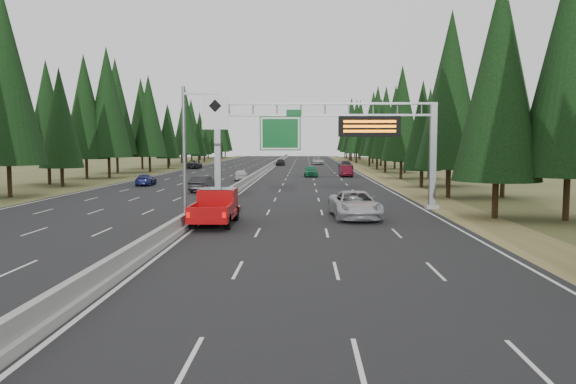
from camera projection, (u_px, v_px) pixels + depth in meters
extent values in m
cube|color=black|center=(261.00, 175.00, 86.77)|extent=(32.00, 260.00, 0.08)
cube|color=olive|center=(376.00, 175.00, 86.24)|extent=(3.60, 260.00, 0.06)
cube|color=#474C23|center=(147.00, 175.00, 87.29)|extent=(3.60, 260.00, 0.06)
cube|color=gray|center=(261.00, 174.00, 86.75)|extent=(0.70, 260.00, 0.30)
cube|color=gray|center=(261.00, 171.00, 86.72)|extent=(0.30, 260.00, 0.60)
cube|color=slate|center=(218.00, 156.00, 41.60)|extent=(0.45, 0.45, 7.80)
cube|color=gray|center=(218.00, 206.00, 41.93)|extent=(0.90, 0.90, 0.30)
cube|color=slate|center=(433.00, 156.00, 41.14)|extent=(0.45, 0.45, 7.80)
cube|color=gray|center=(432.00, 207.00, 41.46)|extent=(0.90, 0.90, 0.30)
cube|color=slate|center=(325.00, 104.00, 41.04)|extent=(15.85, 0.35, 0.16)
cube|color=slate|center=(325.00, 115.00, 41.11)|extent=(15.85, 0.35, 0.16)
cube|color=#054C19|center=(280.00, 133.00, 41.08)|extent=(3.00, 0.10, 2.50)
cube|color=silver|center=(280.00, 133.00, 41.02)|extent=(2.85, 0.02, 2.35)
cube|color=#054C19|center=(294.00, 113.00, 40.92)|extent=(1.10, 0.10, 0.45)
cube|color=black|center=(369.00, 126.00, 40.79)|extent=(4.50, 0.40, 1.50)
cube|color=orange|center=(370.00, 121.00, 40.54)|extent=(3.80, 0.02, 0.18)
cube|color=orange|center=(370.00, 126.00, 40.57)|extent=(3.80, 0.02, 0.18)
cube|color=orange|center=(370.00, 131.00, 40.60)|extent=(3.80, 0.02, 0.18)
cylinder|color=slate|center=(184.00, 158.00, 31.65)|extent=(0.20, 0.20, 8.00)
cube|color=gray|center=(185.00, 226.00, 31.98)|extent=(0.50, 0.50, 0.20)
cube|color=slate|center=(201.00, 93.00, 31.31)|extent=(2.00, 0.15, 0.15)
cube|color=silver|center=(215.00, 113.00, 31.26)|extent=(1.50, 0.06, 1.80)
cylinder|color=black|center=(495.00, 200.00, 36.31)|extent=(0.40, 0.40, 2.48)
cone|color=black|center=(499.00, 79.00, 35.64)|extent=(5.59, 5.59, 13.04)
cylinder|color=black|center=(566.00, 199.00, 35.47)|extent=(0.40, 0.40, 2.83)
cone|color=black|center=(572.00, 56.00, 34.71)|extent=(6.37, 6.37, 14.87)
cylinder|color=black|center=(448.00, 183.00, 50.12)|extent=(0.40, 0.40, 2.65)
cone|color=black|center=(451.00, 90.00, 49.40)|extent=(5.97, 5.97, 13.92)
cylinder|color=black|center=(503.00, 182.00, 50.79)|extent=(0.40, 0.40, 2.83)
cone|color=black|center=(506.00, 83.00, 50.02)|extent=(6.37, 6.37, 14.87)
cylinder|color=black|center=(421.00, 179.00, 62.57)|extent=(0.40, 0.40, 1.90)
cone|color=black|center=(423.00, 125.00, 62.05)|extent=(4.28, 4.28, 9.99)
cylinder|color=black|center=(448.00, 175.00, 64.60)|extent=(0.40, 0.40, 2.61)
cone|color=black|center=(449.00, 103.00, 63.90)|extent=(5.87, 5.87, 13.71)
cylinder|color=black|center=(401.00, 170.00, 77.88)|extent=(0.40, 0.40, 2.50)
cone|color=black|center=(402.00, 113.00, 77.20)|extent=(5.63, 5.63, 13.13)
cylinder|color=black|center=(429.00, 171.00, 78.75)|extent=(0.40, 0.40, 2.02)
cone|color=black|center=(430.00, 126.00, 78.21)|extent=(4.54, 4.54, 10.59)
cylinder|color=black|center=(385.00, 166.00, 95.01)|extent=(0.40, 0.40, 2.32)
cone|color=black|center=(386.00, 122.00, 94.38)|extent=(5.23, 5.23, 12.19)
cylinder|color=black|center=(405.00, 167.00, 94.01)|extent=(0.40, 0.40, 1.82)
cone|color=black|center=(405.00, 133.00, 93.52)|extent=(4.10, 4.10, 9.57)
cylinder|color=black|center=(377.00, 163.00, 106.31)|extent=(0.40, 0.40, 2.52)
cone|color=black|center=(378.00, 121.00, 105.63)|extent=(5.67, 5.67, 13.23)
cylinder|color=black|center=(395.00, 162.00, 109.23)|extent=(0.40, 0.40, 2.59)
cone|color=black|center=(395.00, 120.00, 108.53)|extent=(5.82, 5.82, 13.58)
cylinder|color=black|center=(369.00, 161.00, 122.19)|extent=(0.40, 0.40, 2.17)
cone|color=black|center=(370.00, 130.00, 121.61)|extent=(4.87, 4.87, 11.37)
cylinder|color=black|center=(381.00, 160.00, 123.12)|extent=(0.40, 0.40, 2.36)
cone|color=black|center=(381.00, 127.00, 122.49)|extent=(5.32, 5.32, 12.40)
cylinder|color=black|center=(356.00, 158.00, 137.13)|extent=(0.40, 0.40, 2.49)
cone|color=black|center=(357.00, 126.00, 136.45)|extent=(5.61, 5.61, 13.10)
cylinder|color=black|center=(373.00, 158.00, 137.94)|extent=(0.40, 0.40, 2.83)
cone|color=black|center=(373.00, 121.00, 137.17)|extent=(6.37, 6.37, 14.86)
cylinder|color=black|center=(351.00, 156.00, 153.74)|extent=(0.40, 0.40, 2.78)
cone|color=black|center=(351.00, 124.00, 152.99)|extent=(6.26, 6.26, 14.60)
cylinder|color=black|center=(369.00, 158.00, 151.10)|extent=(0.40, 0.40, 1.78)
cone|color=black|center=(369.00, 138.00, 150.62)|extent=(4.01, 4.01, 9.37)
cylinder|color=black|center=(350.00, 156.00, 164.84)|extent=(0.40, 0.40, 2.59)
cone|color=black|center=(350.00, 128.00, 164.14)|extent=(5.82, 5.82, 13.58)
cylinder|color=black|center=(360.00, 155.00, 166.11)|extent=(0.40, 0.40, 2.84)
cone|color=black|center=(360.00, 125.00, 165.34)|extent=(6.39, 6.39, 14.92)
cylinder|color=black|center=(347.00, 155.00, 183.09)|extent=(0.40, 0.40, 2.08)
cone|color=black|center=(347.00, 135.00, 182.53)|extent=(4.68, 4.68, 10.93)
cylinder|color=black|center=(359.00, 156.00, 179.63)|extent=(0.40, 0.40, 1.82)
cone|color=black|center=(359.00, 138.00, 179.14)|extent=(4.09, 4.09, 9.55)
cylinder|color=black|center=(345.00, 154.00, 194.62)|extent=(0.40, 0.40, 2.48)
cone|color=black|center=(345.00, 132.00, 193.95)|extent=(5.59, 5.59, 13.04)
cylinder|color=black|center=(355.00, 154.00, 195.55)|extent=(0.40, 0.40, 2.14)
cone|color=black|center=(355.00, 135.00, 194.97)|extent=(4.81, 4.81, 11.22)
cylinder|color=black|center=(10.00, 181.00, 50.80)|extent=(0.40, 0.40, 2.96)
cone|color=black|center=(5.00, 78.00, 50.00)|extent=(6.66, 6.66, 15.54)
cylinder|color=black|center=(62.00, 177.00, 63.60)|extent=(0.40, 0.40, 2.15)
cone|color=black|center=(60.00, 118.00, 63.02)|extent=(4.84, 4.84, 11.29)
cylinder|color=black|center=(49.00, 174.00, 67.36)|extent=(0.40, 0.40, 2.38)
cone|color=black|center=(47.00, 112.00, 66.72)|extent=(5.34, 5.34, 12.47)
cylinder|color=black|center=(109.00, 168.00, 79.61)|extent=(0.40, 0.40, 2.96)
cone|color=black|center=(107.00, 102.00, 78.81)|extent=(6.65, 6.65, 15.51)
cylinder|color=black|center=(87.00, 169.00, 78.39)|extent=(0.40, 0.40, 2.76)
cone|color=black|center=(85.00, 106.00, 77.64)|extent=(6.21, 6.21, 14.50)
cylinder|color=black|center=(150.00, 164.00, 95.97)|extent=(0.40, 0.40, 2.64)
cone|color=black|center=(149.00, 116.00, 95.25)|extent=(5.95, 5.95, 13.89)
cylinder|color=black|center=(117.00, 164.00, 93.05)|extent=(0.40, 0.40, 3.03)
cone|color=black|center=(116.00, 106.00, 92.24)|extent=(6.81, 6.81, 15.89)
cylinder|color=black|center=(168.00, 163.00, 109.08)|extent=(0.40, 0.40, 2.02)
cone|color=black|center=(168.00, 131.00, 108.54)|extent=(4.54, 4.54, 10.60)
cylinder|color=black|center=(142.00, 162.00, 107.51)|extent=(0.40, 0.40, 2.78)
cone|color=black|center=(141.00, 116.00, 106.76)|extent=(6.26, 6.26, 14.61)
cylinder|color=black|center=(186.00, 160.00, 122.68)|extent=(0.40, 0.40, 2.68)
cone|color=black|center=(186.00, 121.00, 121.96)|extent=(6.03, 6.03, 14.07)
cylinder|color=black|center=(169.00, 161.00, 125.63)|extent=(0.40, 0.40, 2.08)
cone|color=black|center=(169.00, 132.00, 125.07)|extent=(4.69, 4.69, 10.94)
cylinder|color=black|center=(199.00, 160.00, 136.75)|extent=(0.40, 0.40, 1.77)
cone|color=black|center=(199.00, 137.00, 136.28)|extent=(3.98, 3.98, 9.28)
cylinder|color=black|center=(182.00, 159.00, 139.98)|extent=(0.40, 0.40, 2.08)
cone|color=black|center=(181.00, 133.00, 139.42)|extent=(4.67, 4.67, 10.90)
cylinder|color=black|center=(204.00, 158.00, 152.26)|extent=(0.40, 0.40, 1.91)
cone|color=black|center=(204.00, 136.00, 151.74)|extent=(4.30, 4.30, 10.03)
cylinder|color=black|center=(192.00, 156.00, 153.23)|extent=(0.40, 0.40, 2.73)
cone|color=black|center=(191.00, 125.00, 152.49)|extent=(6.15, 6.15, 14.34)
cylinder|color=black|center=(215.00, 156.00, 169.38)|extent=(0.40, 0.40, 1.98)
cone|color=black|center=(215.00, 136.00, 168.84)|extent=(4.46, 4.46, 10.41)
cylinder|color=black|center=(200.00, 156.00, 168.91)|extent=(0.40, 0.40, 2.33)
cone|color=black|center=(200.00, 132.00, 168.28)|extent=(5.24, 5.24, 12.23)
cylinder|color=black|center=(222.00, 155.00, 182.73)|extent=(0.40, 0.40, 2.22)
cone|color=black|center=(222.00, 134.00, 182.14)|extent=(4.98, 4.98, 11.63)
cylinder|color=black|center=(208.00, 155.00, 182.99)|extent=(0.40, 0.40, 2.39)
cone|color=black|center=(208.00, 132.00, 182.35)|extent=(5.37, 5.37, 12.54)
cylinder|color=black|center=(225.00, 154.00, 196.14)|extent=(0.40, 0.40, 2.33)
cone|color=black|center=(225.00, 133.00, 195.51)|extent=(5.24, 5.24, 12.23)
cylinder|color=black|center=(217.00, 153.00, 198.47)|extent=(0.40, 0.40, 2.87)
cone|color=black|center=(217.00, 128.00, 197.70)|extent=(6.46, 6.46, 15.07)
imported|color=#B1B2B6|center=(355.00, 205.00, 36.18)|extent=(3.34, 6.45, 1.74)
cylinder|color=black|center=(193.00, 221.00, 31.46)|extent=(0.34, 0.91, 0.91)
cylinder|color=black|center=(227.00, 221.00, 31.40)|extent=(0.34, 0.91, 0.91)
cylinder|color=black|center=(205.00, 213.00, 35.20)|extent=(0.34, 0.91, 0.91)
cylinder|color=black|center=(236.00, 213.00, 35.14)|extent=(0.34, 0.91, 0.91)
cube|color=#A80A0C|center=(216.00, 214.00, 33.34)|extent=(2.28, 6.38, 0.34)
cube|color=#A80A0C|center=(218.00, 199.00, 34.29)|extent=(2.17, 2.51, 1.25)
cube|color=black|center=(218.00, 193.00, 34.27)|extent=(1.94, 2.17, 0.63)
cube|color=#A80A0C|center=(192.00, 211.00, 31.64)|extent=(0.11, 2.74, 0.68)
cube|color=#A80A0C|center=(230.00, 211.00, 31.57)|extent=(0.11, 2.74, 0.68)
cube|color=#A80A0C|center=(206.00, 214.00, 30.24)|extent=(2.28, 0.11, 0.68)
imported|color=#17663C|center=(311.00, 171.00, 81.47)|extent=(2.06, 4.80, 1.62)
imported|color=#4F0B18|center=(346.00, 171.00, 81.75)|extent=(1.87, 4.99, 1.63)
imported|color=black|center=(346.00, 165.00, 104.02)|extent=(2.68, 5.63, 1.58)
imported|color=#B3B3B3|center=(318.00, 161.00, 129.73)|extent=(2.64, 5.66, 1.57)
imported|color=black|center=(280.00, 162.00, 122.73)|extent=(2.05, 4.58, 1.53)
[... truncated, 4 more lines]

